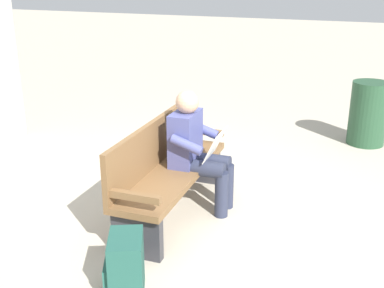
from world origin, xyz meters
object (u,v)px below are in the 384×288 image
object	(u,v)px
bench_near	(166,168)
person_seated	(196,148)
backpack	(126,267)
trash_bin	(368,113)

from	to	relation	value
bench_near	person_seated	bearing A→B (deg)	130.35
person_seated	backpack	distance (m)	1.53
bench_near	person_seated	size ratio (longest dim) A/B	1.54
person_seated	trash_bin	xyz separation A→B (m)	(-2.61, 1.42, -0.20)
person_seated	trash_bin	world-z (taller)	person_seated
person_seated	trash_bin	distance (m)	2.98
backpack	trash_bin	distance (m)	4.32
bench_near	trash_bin	world-z (taller)	bench_near
backpack	bench_near	bearing A→B (deg)	-167.65
bench_near	person_seated	world-z (taller)	person_seated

